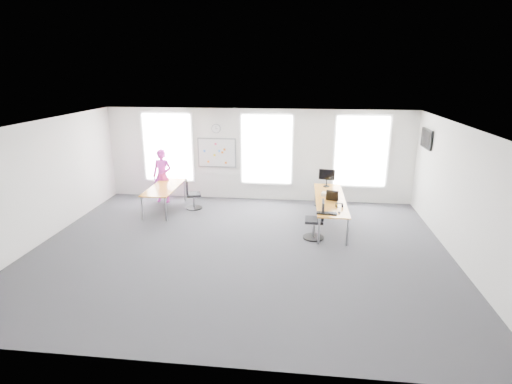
# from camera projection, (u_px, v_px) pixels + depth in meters

# --- Properties ---
(floor) EXTENTS (10.00, 10.00, 0.00)m
(floor) POSITION_uv_depth(u_px,v_px,m) (239.00, 249.00, 9.69)
(floor) COLOR #2A2A2E
(floor) RESTS_ON ground
(ceiling) EXTENTS (10.00, 10.00, 0.00)m
(ceiling) POSITION_uv_depth(u_px,v_px,m) (238.00, 125.00, 8.81)
(ceiling) COLOR white
(ceiling) RESTS_ON ground
(wall_back) EXTENTS (10.00, 0.00, 10.00)m
(wall_back) POSITION_uv_depth(u_px,v_px,m) (258.00, 155.00, 13.05)
(wall_back) COLOR white
(wall_back) RESTS_ON ground
(wall_front) EXTENTS (10.00, 0.00, 10.00)m
(wall_front) POSITION_uv_depth(u_px,v_px,m) (193.00, 274.00, 5.45)
(wall_front) COLOR white
(wall_front) RESTS_ON ground
(wall_left) EXTENTS (0.00, 10.00, 10.00)m
(wall_left) POSITION_uv_depth(u_px,v_px,m) (37.00, 184.00, 9.79)
(wall_left) COLOR white
(wall_left) RESTS_ON ground
(wall_right) EXTENTS (0.00, 10.00, 10.00)m
(wall_right) POSITION_uv_depth(u_px,v_px,m) (465.00, 198.00, 8.70)
(wall_right) COLOR white
(wall_right) RESTS_ON ground
(window_left) EXTENTS (1.60, 0.06, 2.20)m
(window_left) POSITION_uv_depth(u_px,v_px,m) (168.00, 147.00, 13.28)
(window_left) COLOR silver
(window_left) RESTS_ON wall_back
(window_mid) EXTENTS (1.60, 0.06, 2.20)m
(window_mid) POSITION_uv_depth(u_px,v_px,m) (267.00, 149.00, 12.93)
(window_mid) COLOR silver
(window_mid) RESTS_ON wall_back
(window_right) EXTENTS (1.60, 0.06, 2.20)m
(window_right) POSITION_uv_depth(u_px,v_px,m) (361.00, 152.00, 12.60)
(window_right) COLOR silver
(window_right) RESTS_ON wall_back
(desk_right) EXTENTS (0.81, 3.04, 0.74)m
(desk_right) POSITION_uv_depth(u_px,v_px,m) (330.00, 200.00, 11.12)
(desk_right) COLOR orange
(desk_right) RESTS_ON ground
(desk_left) EXTENTS (0.82, 2.04, 0.74)m
(desk_left) POSITION_uv_depth(u_px,v_px,m) (164.00, 189.00, 12.23)
(desk_left) COLOR orange
(desk_left) RESTS_ON ground
(chair_right) EXTENTS (0.54, 0.54, 1.02)m
(chair_right) POSITION_uv_depth(u_px,v_px,m) (316.00, 222.00, 10.21)
(chair_right) COLOR black
(chair_right) RESTS_ON ground
(chair_left) EXTENTS (0.55, 0.55, 0.95)m
(chair_left) POSITION_uv_depth(u_px,v_px,m) (192.00, 196.00, 12.42)
(chair_left) COLOR black
(chair_left) RESTS_ON ground
(person) EXTENTS (0.67, 0.47, 1.74)m
(person) POSITION_uv_depth(u_px,v_px,m) (162.00, 176.00, 12.95)
(person) COLOR #D731BC
(person) RESTS_ON ground
(whiteboard) EXTENTS (1.20, 0.03, 0.90)m
(whiteboard) POSITION_uv_depth(u_px,v_px,m) (217.00, 153.00, 13.15)
(whiteboard) COLOR white
(whiteboard) RESTS_ON wall_back
(wall_clock) EXTENTS (0.30, 0.04, 0.30)m
(wall_clock) POSITION_uv_depth(u_px,v_px,m) (216.00, 129.00, 12.91)
(wall_clock) COLOR gray
(wall_clock) RESTS_ON wall_back
(tv) EXTENTS (0.06, 0.90, 0.55)m
(tv) POSITION_uv_depth(u_px,v_px,m) (427.00, 139.00, 11.32)
(tv) COLOR black
(tv) RESTS_ON wall_right
(keyboard) EXTENTS (0.52, 0.24, 0.02)m
(keyboard) POSITION_uv_depth(u_px,v_px,m) (327.00, 213.00, 9.92)
(keyboard) COLOR black
(keyboard) RESTS_ON desk_right
(mouse) EXTENTS (0.07, 0.11, 0.04)m
(mouse) POSITION_uv_depth(u_px,v_px,m) (339.00, 212.00, 9.97)
(mouse) COLOR black
(mouse) RESTS_ON desk_right
(lens_cap) EXTENTS (0.07, 0.07, 0.01)m
(lens_cap) POSITION_uv_depth(u_px,v_px,m) (338.00, 207.00, 10.40)
(lens_cap) COLOR black
(lens_cap) RESTS_ON desk_right
(headphones) EXTENTS (0.20, 0.11, 0.12)m
(headphones) POSITION_uv_depth(u_px,v_px,m) (339.00, 205.00, 10.39)
(headphones) COLOR black
(headphones) RESTS_ON desk_right
(laptop_sleeve) EXTENTS (0.35, 0.26, 0.27)m
(laptop_sleeve) POSITION_uv_depth(u_px,v_px,m) (332.00, 196.00, 10.89)
(laptop_sleeve) COLOR black
(laptop_sleeve) RESTS_ON desk_right
(paper_stack) EXTENTS (0.33, 0.28, 0.10)m
(paper_stack) POSITION_uv_depth(u_px,v_px,m) (327.00, 194.00, 11.33)
(paper_stack) COLOR beige
(paper_stack) RESTS_ON desk_right
(monitor) EXTENTS (0.49, 0.20, 0.55)m
(monitor) POSITION_uv_depth(u_px,v_px,m) (327.00, 176.00, 12.15)
(monitor) COLOR black
(monitor) RESTS_ON desk_right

